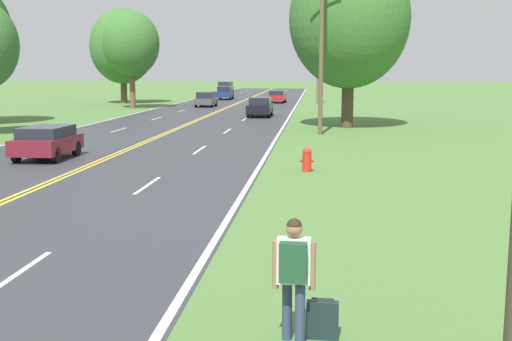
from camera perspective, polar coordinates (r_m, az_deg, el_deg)
name	(u,v)px	position (r m, az deg, el deg)	size (l,w,h in m)	color
hitchhiker_person	(294,268)	(8.49, 3.37, -8.65)	(0.58, 0.42, 1.69)	navy
suitcase	(322,320)	(8.92, 5.93, -13.08)	(0.44, 0.15, 0.58)	#19282D
fire_hydrant	(307,159)	(22.85, 4.55, 0.99)	(0.48, 0.32, 0.87)	red
utility_pole_midground	(321,44)	(35.88, 5.83, 11.12)	(1.80, 0.24, 9.63)	brown
utility_pole_far	(318,61)	(68.78, 5.52, 9.69)	(1.80, 0.24, 8.71)	brown
tree_behind_sign	(349,19)	(40.71, 8.30, 13.18)	(7.39, 7.39, 10.92)	#473828
tree_mid_treeline	(123,46)	(70.96, -11.78, 10.75)	(6.89, 6.89, 10.01)	brown
tree_right_cluster	(131,44)	(61.26, -11.04, 10.99)	(5.20, 5.20, 8.95)	brown
car_maroon_hatchback_approaching	(47,141)	(27.30, -18.10, 2.49)	(1.84, 3.45, 1.34)	black
car_black_sedan_mid_near	(260,106)	(49.69, 0.37, 5.71)	(1.78, 4.42, 1.47)	black
car_dark_grey_sedan_mid_far	(206,99)	(63.14, -4.47, 6.34)	(1.79, 4.12, 1.44)	black
car_red_hatchback_receding	(277,96)	(70.36, 1.90, 6.63)	(1.88, 4.05, 1.32)	black
car_dark_blue_hatchback_distant	(225,92)	(78.17, -2.77, 6.95)	(1.84, 4.28, 1.58)	black
car_champagne_suv_horizon	(226,88)	(93.52, -2.72, 7.36)	(2.05, 4.20, 1.86)	black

